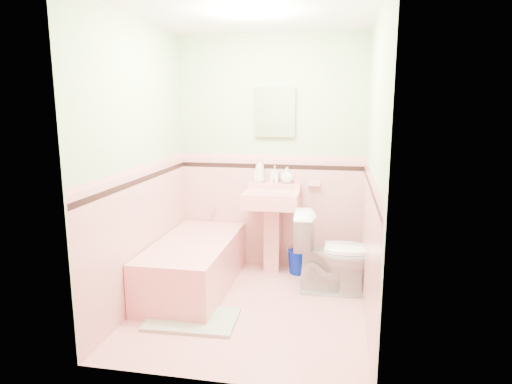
% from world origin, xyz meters
% --- Properties ---
extents(floor, '(2.20, 2.20, 0.00)m').
position_xyz_m(floor, '(0.00, 0.00, 0.00)').
color(floor, pink).
rests_on(floor, ground).
extents(ceiling, '(2.20, 2.20, 0.00)m').
position_xyz_m(ceiling, '(0.00, 0.00, 2.50)').
color(ceiling, white).
rests_on(ceiling, ground).
extents(wall_back, '(2.50, 0.00, 2.50)m').
position_xyz_m(wall_back, '(0.00, 1.10, 1.25)').
color(wall_back, beige).
rests_on(wall_back, ground).
extents(wall_front, '(2.50, 0.00, 2.50)m').
position_xyz_m(wall_front, '(0.00, -1.10, 1.25)').
color(wall_front, beige).
rests_on(wall_front, ground).
extents(wall_left, '(0.00, 2.50, 2.50)m').
position_xyz_m(wall_left, '(-1.00, 0.00, 1.25)').
color(wall_left, beige).
rests_on(wall_left, ground).
extents(wall_right, '(0.00, 2.50, 2.50)m').
position_xyz_m(wall_right, '(1.00, 0.00, 1.25)').
color(wall_right, beige).
rests_on(wall_right, ground).
extents(wainscot_back, '(2.00, 0.00, 2.00)m').
position_xyz_m(wainscot_back, '(0.00, 1.09, 0.60)').
color(wainscot_back, pink).
rests_on(wainscot_back, ground).
extents(wainscot_front, '(2.00, 0.00, 2.00)m').
position_xyz_m(wainscot_front, '(0.00, -1.09, 0.60)').
color(wainscot_front, pink).
rests_on(wainscot_front, ground).
extents(wainscot_left, '(0.00, 2.20, 2.20)m').
position_xyz_m(wainscot_left, '(-0.99, 0.00, 0.60)').
color(wainscot_left, pink).
rests_on(wainscot_left, ground).
extents(wainscot_right, '(0.00, 2.20, 2.20)m').
position_xyz_m(wainscot_right, '(0.99, 0.00, 0.60)').
color(wainscot_right, pink).
rests_on(wainscot_right, ground).
extents(accent_back, '(2.00, 0.00, 2.00)m').
position_xyz_m(accent_back, '(0.00, 1.08, 1.12)').
color(accent_back, black).
rests_on(accent_back, ground).
extents(accent_front, '(2.00, 0.00, 2.00)m').
position_xyz_m(accent_front, '(0.00, -1.08, 1.12)').
color(accent_front, black).
rests_on(accent_front, ground).
extents(accent_left, '(0.00, 2.20, 2.20)m').
position_xyz_m(accent_left, '(-0.98, 0.00, 1.12)').
color(accent_left, black).
rests_on(accent_left, ground).
extents(accent_right, '(0.00, 2.20, 2.20)m').
position_xyz_m(accent_right, '(0.98, 0.00, 1.12)').
color(accent_right, black).
rests_on(accent_right, ground).
extents(cap_back, '(2.00, 0.00, 2.00)m').
position_xyz_m(cap_back, '(0.00, 1.08, 1.22)').
color(cap_back, pink).
rests_on(cap_back, ground).
extents(cap_front, '(2.00, 0.00, 2.00)m').
position_xyz_m(cap_front, '(0.00, -1.08, 1.22)').
color(cap_front, pink).
rests_on(cap_front, ground).
extents(cap_left, '(0.00, 2.20, 2.20)m').
position_xyz_m(cap_left, '(-0.98, 0.00, 1.22)').
color(cap_left, pink).
rests_on(cap_left, ground).
extents(cap_right, '(0.00, 2.20, 2.20)m').
position_xyz_m(cap_right, '(0.98, 0.00, 1.22)').
color(cap_right, pink).
rests_on(cap_right, ground).
extents(bathtub, '(0.70, 1.50, 0.45)m').
position_xyz_m(bathtub, '(-0.63, 0.33, 0.23)').
color(bathtub, pink).
rests_on(bathtub, floor).
extents(tub_faucet, '(0.04, 0.12, 0.04)m').
position_xyz_m(tub_faucet, '(-0.63, 1.05, 0.63)').
color(tub_faucet, silver).
rests_on(tub_faucet, wall_back).
extents(sink, '(0.57, 0.48, 0.89)m').
position_xyz_m(sink, '(0.05, 0.86, 0.45)').
color(sink, pink).
rests_on(sink, floor).
extents(sink_faucet, '(0.02, 0.02, 0.10)m').
position_xyz_m(sink_faucet, '(0.05, 1.00, 0.95)').
color(sink_faucet, silver).
rests_on(sink_faucet, sink).
extents(medicine_cabinet, '(0.38, 0.04, 0.48)m').
position_xyz_m(medicine_cabinet, '(0.05, 1.07, 1.70)').
color(medicine_cabinet, white).
rests_on(medicine_cabinet, wall_back).
extents(soap_dish, '(0.13, 0.08, 0.04)m').
position_xyz_m(soap_dish, '(0.47, 1.06, 0.95)').
color(soap_dish, pink).
rests_on(soap_dish, wall_back).
extents(soap_bottle_left, '(0.12, 0.12, 0.26)m').
position_xyz_m(soap_bottle_left, '(-0.11, 1.04, 1.08)').
color(soap_bottle_left, '#B2B2B2').
rests_on(soap_bottle_left, sink).
extents(soap_bottle_mid, '(0.08, 0.09, 0.18)m').
position_xyz_m(soap_bottle_mid, '(0.05, 1.04, 1.04)').
color(soap_bottle_mid, '#B2B2B2').
rests_on(soap_bottle_mid, sink).
extents(soap_bottle_right, '(0.15, 0.15, 0.17)m').
position_xyz_m(soap_bottle_right, '(0.19, 1.04, 1.04)').
color(soap_bottle_right, '#B2B2B2').
rests_on(soap_bottle_right, sink).
extents(tube, '(0.04, 0.04, 0.12)m').
position_xyz_m(tube, '(-0.16, 1.04, 1.01)').
color(tube, white).
rests_on(tube, sink).
extents(toilet, '(0.78, 0.46, 0.78)m').
position_xyz_m(toilet, '(0.71, 0.49, 0.39)').
color(toilet, white).
rests_on(toilet, floor).
extents(bucket, '(0.32, 0.32, 0.25)m').
position_xyz_m(bucket, '(0.34, 0.91, 0.12)').
color(bucket, '#001495').
rests_on(bucket, floor).
extents(bath_mat, '(0.75, 0.52, 0.03)m').
position_xyz_m(bath_mat, '(-0.43, -0.34, 0.01)').
color(bath_mat, '#9BAC8F').
rests_on(bath_mat, floor).
extents(shoe, '(0.15, 0.10, 0.05)m').
position_xyz_m(shoe, '(-0.41, -0.31, 0.06)').
color(shoe, '#BF1E59').
rests_on(shoe, bath_mat).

